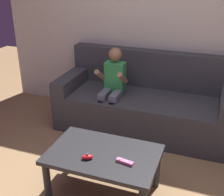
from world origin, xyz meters
TOP-DOWN VIEW (x-y plane):
  - wall_back at (0.00, 1.92)m, footprint 4.19×0.05m
  - couch at (-0.09, 1.53)m, footprint 1.99×0.80m
  - person_seated_on_couch at (-0.43, 1.35)m, footprint 0.31×0.39m
  - coffee_table at (-0.12, 0.30)m, footprint 0.90×0.58m
  - game_remote_pink_near_edge at (0.09, 0.22)m, footprint 0.14×0.06m
  - nunchuk_red at (-0.20, 0.17)m, footprint 0.10×0.08m

SIDE VIEW (x-z plane):
  - couch at x=-0.09m, z-range -0.14..0.74m
  - coffee_table at x=-0.12m, z-range 0.14..0.55m
  - game_remote_pink_near_edge at x=0.09m, z-range 0.41..0.44m
  - nunchuk_red at x=-0.20m, z-range 0.40..0.46m
  - person_seated_on_couch at x=-0.43m, z-range 0.07..1.04m
  - wall_back at x=0.00m, z-range 0.00..2.50m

